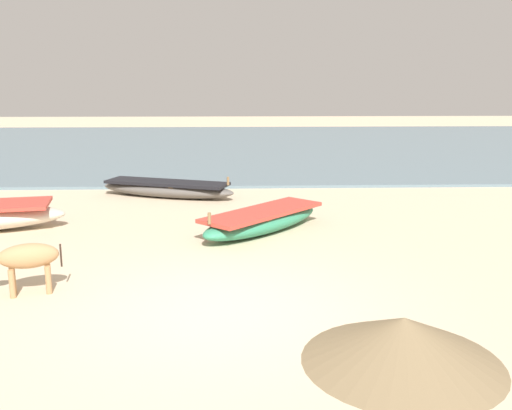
% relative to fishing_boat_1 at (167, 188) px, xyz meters
% --- Properties ---
extents(ground, '(80.00, 80.00, 0.00)m').
position_rel_fishing_boat_1_xyz_m(ground, '(1.51, -7.32, -0.22)').
color(ground, beige).
extents(sea_water, '(60.00, 20.00, 0.08)m').
position_rel_fishing_boat_1_xyz_m(sea_water, '(1.51, 11.07, -0.18)').
color(sea_water, slate).
rests_on(sea_water, ground).
extents(fishing_boat_1, '(3.60, 1.95, 0.59)m').
position_rel_fishing_boat_1_xyz_m(fishing_boat_1, '(0.00, 0.00, 0.00)').
color(fishing_boat_1, '#5B5651').
rests_on(fishing_boat_1, ground).
extents(fishing_boat_5, '(2.75, 2.84, 0.63)m').
position_rel_fishing_boat_1_xyz_m(fishing_boat_5, '(2.23, -3.46, 0.02)').
color(fishing_boat_5, '#338C66').
rests_on(fishing_boat_5, ground).
extents(calf_near_tan, '(1.08, 0.54, 0.71)m').
position_rel_fishing_boat_1_xyz_m(calf_near_tan, '(-1.12, -6.63, 0.29)').
color(calf_near_tan, tan).
rests_on(calf_near_tan, ground).
extents(debris_pile_1, '(2.73, 2.73, 0.50)m').
position_rel_fishing_boat_1_xyz_m(debris_pile_1, '(3.44, -8.74, 0.03)').
color(debris_pile_1, '#7A6647').
rests_on(debris_pile_1, ground).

